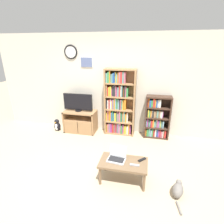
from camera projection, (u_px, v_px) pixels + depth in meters
ground_plane at (91, 175)px, 3.26m from camera, size 18.00×18.00×0.00m
wall_back at (112, 85)px, 4.63m from camera, size 6.54×0.09×2.60m
tv_stand at (80, 121)px, 4.88m from camera, size 0.87×0.46×0.60m
television at (78, 102)px, 4.71m from camera, size 0.80×0.18×0.48m
bookshelf_tall at (119, 104)px, 4.60m from camera, size 0.79×0.29×1.76m
bookshelf_short at (156, 118)px, 4.51m from camera, size 0.63×0.29×1.12m
coffee_table at (123, 164)px, 3.04m from camera, size 0.83×0.46×0.38m
laptop at (117, 156)px, 3.08m from camera, size 0.34×0.29×0.23m
remote_near_laptop at (142, 160)px, 3.06m from camera, size 0.14×0.15×0.02m
remote_far_from_laptop at (135, 165)px, 2.92m from camera, size 0.16×0.04×0.02m
cat at (178, 190)px, 2.79m from camera, size 0.23×0.53×0.26m
penguin_figurine at (57, 125)px, 4.97m from camera, size 0.18×0.17×0.34m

